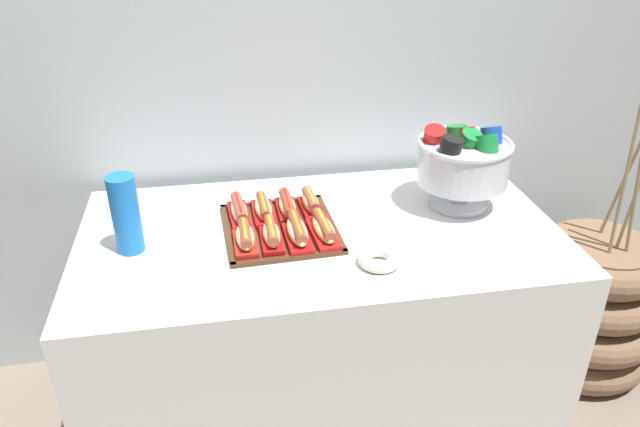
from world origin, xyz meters
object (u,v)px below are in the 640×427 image
object	(u,v)px
hot_dog_7	(311,203)
hot_dog_4	(239,211)
hot_dog_1	(271,235)
donut	(379,259)
hot_dog_3	(323,229)
hot_dog_5	(263,209)
hot_dog_2	(297,232)
hot_dog_0	(245,238)
cup_stack	(126,214)
serving_tray	(280,229)
buffet_table	(320,323)
punch_bowl	(463,160)
hot_dog_6	(287,206)
floor_vase	(588,305)

from	to	relation	value
hot_dog_7	hot_dog_4	bearing A→B (deg)	-177.34
hot_dog_1	donut	world-z (taller)	hot_dog_1
hot_dog_3	hot_dog_5	size ratio (longest dim) A/B	1.09
hot_dog_1	hot_dog_2	xyz separation A→B (m)	(0.07, 0.00, 0.00)
hot_dog_0	hot_dog_1	world-z (taller)	same
donut	hot_dog_4	bearing A→B (deg)	139.30
cup_stack	hot_dog_7	bearing A→B (deg)	13.08
serving_tray	buffet_table	bearing A→B (deg)	-8.83
donut	hot_dog_0	bearing A→B (deg)	157.57
hot_dog_1	hot_dog_3	bearing A→B (deg)	2.66
serving_tray	punch_bowl	world-z (taller)	punch_bowl
hot_dog_2	hot_dog_3	xyz separation A→B (m)	(0.07, 0.00, -0.00)
hot_dog_4	donut	size ratio (longest dim) A/B	1.57
hot_dog_5	hot_dog_6	bearing A→B (deg)	2.66
cup_stack	donut	xyz separation A→B (m)	(0.67, -0.20, -0.10)
hot_dog_2	hot_dog_6	world-z (taller)	hot_dog_2
hot_dog_1	hot_dog_3	xyz separation A→B (m)	(0.15, 0.01, -0.00)
serving_tray	hot_dog_4	distance (m)	0.14
hot_dog_1	donut	xyz separation A→B (m)	(0.28, -0.15, -0.02)
donut	hot_dog_7	bearing A→B (deg)	113.02
hot_dog_5	hot_dog_7	bearing A→B (deg)	2.66
buffet_table	hot_dog_5	world-z (taller)	hot_dog_5
hot_dog_1	cup_stack	xyz separation A→B (m)	(-0.40, 0.05, 0.08)
hot_dog_3	punch_bowl	xyz separation A→B (m)	(0.47, 0.14, 0.12)
hot_dog_1	hot_dog_4	world-z (taller)	hot_dog_1
cup_stack	hot_dog_1	bearing A→B (deg)	-6.75
buffet_table	donut	size ratio (longest dim) A/B	12.04
floor_vase	serving_tray	xyz separation A→B (m)	(-1.17, -0.07, 0.49)
hot_dog_2	cup_stack	world-z (taller)	cup_stack
hot_dog_7	serving_tray	bearing A→B (deg)	-141.09
serving_tray	hot_dog_2	bearing A→B (deg)	-62.90
hot_dog_4	donut	distance (m)	0.48
hot_dog_4	hot_dog_6	size ratio (longest dim) A/B	1.11
hot_dog_1	hot_dog_7	xyz separation A→B (m)	(0.14, 0.17, 0.00)
hot_dog_0	punch_bowl	bearing A→B (deg)	12.03
floor_vase	hot_dog_0	xyz separation A→B (m)	(-1.28, -0.16, 0.52)
hot_dog_3	donut	xyz separation A→B (m)	(0.13, -0.16, -0.02)
hot_dog_4	hot_dog_5	bearing A→B (deg)	2.66
cup_stack	donut	bearing A→B (deg)	-16.22
buffet_table	hot_dog_4	bearing A→B (deg)	157.89
floor_vase	donut	distance (m)	1.10
buffet_table	serving_tray	size ratio (longest dim) A/B	3.83
hot_dog_4	donut	bearing A→B (deg)	-40.70
buffet_table	hot_dog_7	bearing A→B (deg)	95.91
floor_vase	hot_dog_6	xyz separation A→B (m)	(-1.14, 0.01, 0.52)
floor_vase	donut	world-z (taller)	floor_vase
hot_dog_1	hot_dog_5	world-z (taller)	hot_dog_1
hot_dog_5	hot_dog_7	world-z (taller)	hot_dog_7
hot_dog_6	hot_dog_3	bearing A→B (deg)	-62.90
hot_dog_1	punch_bowl	bearing A→B (deg)	13.12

